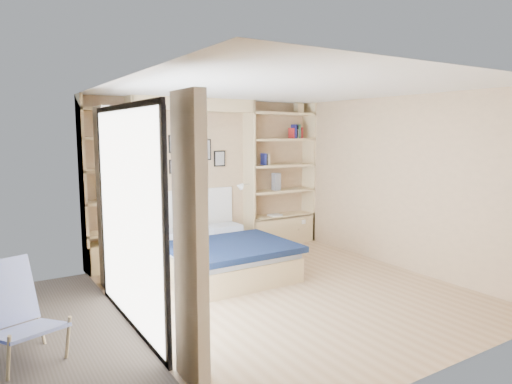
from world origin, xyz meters
TOP-DOWN VIEW (x-y plane):
  - ground at (0.00, 0.00)m, footprint 4.50×4.50m
  - room_shell at (-0.39, 1.52)m, footprint 4.50×4.50m
  - bed at (-0.36, 1.11)m, footprint 1.59×2.12m
  - photo_gallery at (-0.45, 2.22)m, footprint 1.48×0.02m
  - reading_lamps at (-0.30, 2.00)m, footprint 1.92×0.12m
  - shelf_decor at (1.10, 2.07)m, footprint 3.53×0.23m
  - deck_chair at (-3.02, -0.12)m, footprint 0.74×0.97m

SIDE VIEW (x-z plane):
  - ground at x=0.00m, z-range 0.00..0.00m
  - bed at x=-0.36m, z-range -0.27..0.80m
  - deck_chair at x=-3.02m, z-range -0.02..0.85m
  - room_shell at x=-0.39m, z-range -1.17..3.33m
  - reading_lamps at x=-0.30m, z-range 1.03..1.17m
  - photo_gallery at x=-0.45m, z-range 1.19..2.01m
  - shelf_decor at x=1.10m, z-range 0.69..2.72m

